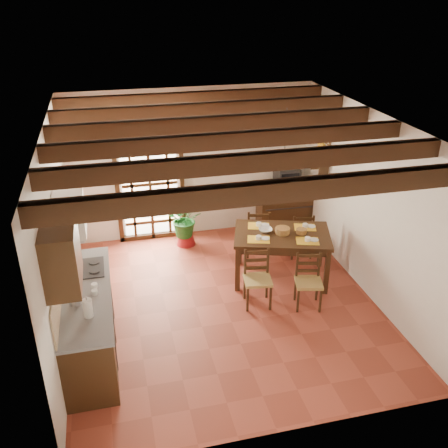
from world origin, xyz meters
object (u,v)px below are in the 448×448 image
object	(u,v)px
dining_table	(282,239)
chair_near_left	(257,288)
crt_tv	(287,177)
pendant_lamp	(284,156)
sideboard	(285,208)
chair_near_right	(308,291)
kitchen_counter	(89,320)
chair_far_left	(258,240)
chair_far_right	(300,242)
potted_plant	(185,217)

from	to	relation	value
dining_table	chair_near_left	xyz separation A→B (m)	(-0.59, -0.63, -0.44)
crt_tv	pendant_lamp	xyz separation A→B (m)	(-0.69, -1.62, 0.99)
chair_near_left	sideboard	xyz separation A→B (m)	(1.28, 2.35, 0.17)
chair_near_left	chair_near_right	size ratio (longest dim) A/B	1.04
kitchen_counter	sideboard	distance (m)	4.68
chair_far_left	pendant_lamp	bearing A→B (deg)	114.58
dining_table	chair_near_right	world-z (taller)	chair_near_right
dining_table	chair_far_right	distance (m)	0.97
sideboard	pendant_lamp	distance (m)	2.40
dining_table	sideboard	distance (m)	1.87
pendant_lamp	chair_near_right	bearing A→B (deg)	-82.26
dining_table	chair_far_right	size ratio (longest dim) A/B	2.05
dining_table	chair_near_right	size ratio (longest dim) A/B	2.07
chair_near_right	pendant_lamp	size ratio (longest dim) A/B	0.99
dining_table	crt_tv	bearing A→B (deg)	85.37
chair_far_left	potted_plant	bearing A→B (deg)	-14.17
chair_near_right	sideboard	distance (m)	2.64
chair_near_left	dining_table	bearing A→B (deg)	54.78
chair_far_right	pendant_lamp	size ratio (longest dim) A/B	1.00
potted_plant	pendant_lamp	bearing A→B (deg)	-46.85
dining_table	pendant_lamp	xyz separation A→B (m)	(-0.00, 0.10, 1.36)
sideboard	potted_plant	world-z (taller)	potted_plant
kitchen_counter	chair_near_left	xyz separation A→B (m)	(2.44, 0.48, -0.20)
kitchen_counter	crt_tv	xyz separation A→B (m)	(3.73, 2.82, 0.61)
dining_table	chair_near_right	distance (m)	0.97
chair_near_left	pendant_lamp	world-z (taller)	pendant_lamp
sideboard	pendant_lamp	world-z (taller)	pendant_lamp
chair_near_left	pendant_lamp	distance (m)	2.03
sideboard	potted_plant	distance (m)	2.03
dining_table	chair_far_left	size ratio (longest dim) A/B	1.94
kitchen_counter	pendant_lamp	world-z (taller)	pendant_lamp
sideboard	crt_tv	distance (m)	0.64
chair_near_right	chair_far_right	xyz separation A→B (m)	(0.46, 1.48, 0.00)
chair_near_right	potted_plant	bearing A→B (deg)	135.31
chair_near_right	crt_tv	size ratio (longest dim) A/B	1.91
chair_near_left	potted_plant	bearing A→B (deg)	117.04
kitchen_counter	dining_table	size ratio (longest dim) A/B	1.30
chair_near_left	potted_plant	distance (m)	2.28
dining_table	chair_far_left	distance (m)	0.96
kitchen_counter	chair_far_right	xyz separation A→B (m)	(3.63, 1.73, -0.21)
kitchen_counter	potted_plant	distance (m)	3.13
chair_near_right	pendant_lamp	bearing A→B (deg)	111.48
dining_table	chair_far_right	bearing A→B (deg)	63.92
chair_far_left	crt_tv	world-z (taller)	crt_tv
pendant_lamp	crt_tv	bearing A→B (deg)	66.85
chair_near_left	chair_far_left	world-z (taller)	chair_far_left
chair_near_left	pendant_lamp	xyz separation A→B (m)	(0.59, 0.73, 1.81)
dining_table	chair_near_left	bearing A→B (deg)	-116.13
chair_far_right	pendant_lamp	xyz separation A→B (m)	(-0.59, -0.53, 1.81)
pendant_lamp	dining_table	bearing A→B (deg)	-90.00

